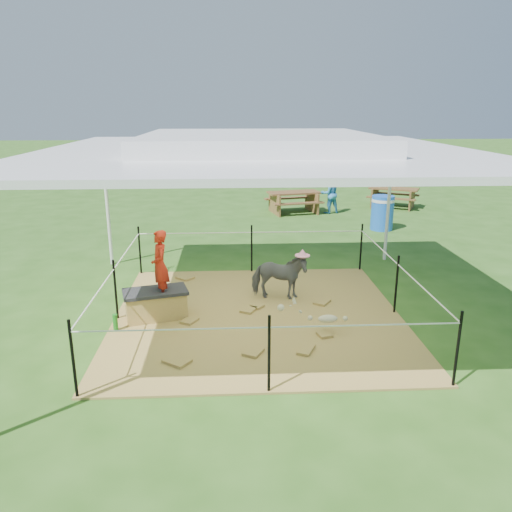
{
  "coord_description": "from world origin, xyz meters",
  "views": [
    {
      "loc": [
        -0.43,
        -7.47,
        3.28
      ],
      "look_at": [
        0.0,
        0.6,
        0.85
      ],
      "focal_mm": 35.0,
      "sensor_mm": 36.0,
      "label": 1
    }
  ],
  "objects_px": {
    "picnic_table_far": "(393,197)",
    "distant_person": "(330,194)",
    "pony": "(279,277)",
    "green_bottle": "(115,322)",
    "woman": "(160,259)",
    "picnic_table_near": "(293,202)",
    "trash_barrel": "(382,213)",
    "foal": "(328,317)",
    "straw_bale": "(156,305)"
  },
  "relations": [
    {
      "from": "pony",
      "to": "trash_barrel",
      "type": "relative_size",
      "value": 1.03
    },
    {
      "from": "straw_bale",
      "to": "distant_person",
      "type": "height_order",
      "value": "distant_person"
    },
    {
      "from": "green_bottle",
      "to": "pony",
      "type": "distance_m",
      "value": 2.85
    },
    {
      "from": "green_bottle",
      "to": "pony",
      "type": "xyz_separation_m",
      "value": [
        2.59,
        1.16,
        0.28
      ]
    },
    {
      "from": "woman",
      "to": "picnic_table_near",
      "type": "height_order",
      "value": "woman"
    },
    {
      "from": "pony",
      "to": "green_bottle",
      "type": "bearing_deg",
      "value": 123.69
    },
    {
      "from": "picnic_table_near",
      "to": "green_bottle",
      "type": "bearing_deg",
      "value": -125.73
    },
    {
      "from": "foal",
      "to": "picnic_table_far",
      "type": "distance_m",
      "value": 10.45
    },
    {
      "from": "foal",
      "to": "trash_barrel",
      "type": "bearing_deg",
      "value": 64.05
    },
    {
      "from": "straw_bale",
      "to": "woman",
      "type": "bearing_deg",
      "value": 0.0
    },
    {
      "from": "picnic_table_near",
      "to": "picnic_table_far",
      "type": "xyz_separation_m",
      "value": [
        3.48,
        0.73,
        -0.01
      ]
    },
    {
      "from": "woman",
      "to": "picnic_table_near",
      "type": "distance_m",
      "value": 8.82
    },
    {
      "from": "green_bottle",
      "to": "distant_person",
      "type": "distance_m",
      "value": 9.87
    },
    {
      "from": "foal",
      "to": "picnic_table_far",
      "type": "relative_size",
      "value": 0.54
    },
    {
      "from": "woman",
      "to": "straw_bale",
      "type": "bearing_deg",
      "value": -104.89
    },
    {
      "from": "woman",
      "to": "distant_person",
      "type": "xyz_separation_m",
      "value": [
        4.27,
        8.09,
        -0.38
      ]
    },
    {
      "from": "woman",
      "to": "picnic_table_near",
      "type": "xyz_separation_m",
      "value": [
        3.14,
        8.21,
        -0.66
      ]
    },
    {
      "from": "distant_person",
      "to": "picnic_table_near",
      "type": "bearing_deg",
      "value": -21.44
    },
    {
      "from": "foal",
      "to": "distant_person",
      "type": "relative_size",
      "value": 0.68
    },
    {
      "from": "straw_bale",
      "to": "green_bottle",
      "type": "xyz_separation_m",
      "value": [
        -0.55,
        -0.45,
        -0.08
      ]
    },
    {
      "from": "woman",
      "to": "picnic_table_near",
      "type": "relative_size",
      "value": 0.69
    },
    {
      "from": "picnic_table_near",
      "to": "pony",
      "type": "bearing_deg",
      "value": -111.22
    },
    {
      "from": "green_bottle",
      "to": "picnic_table_far",
      "type": "xyz_separation_m",
      "value": [
        7.27,
        9.4,
        0.17
      ]
    },
    {
      "from": "distant_person",
      "to": "green_bottle",
      "type": "bearing_deg",
      "value": 45.0
    },
    {
      "from": "woman",
      "to": "distant_person",
      "type": "distance_m",
      "value": 9.15
    },
    {
      "from": "pony",
      "to": "foal",
      "type": "height_order",
      "value": "pony"
    },
    {
      "from": "picnic_table_far",
      "to": "distant_person",
      "type": "xyz_separation_m",
      "value": [
        -2.34,
        -0.86,
        0.3
      ]
    },
    {
      "from": "green_bottle",
      "to": "trash_barrel",
      "type": "xyz_separation_m",
      "value": [
        5.94,
        6.25,
        0.31
      ]
    },
    {
      "from": "picnic_table_far",
      "to": "distant_person",
      "type": "height_order",
      "value": "distant_person"
    },
    {
      "from": "pony",
      "to": "picnic_table_near",
      "type": "distance_m",
      "value": 7.6
    },
    {
      "from": "trash_barrel",
      "to": "picnic_table_far",
      "type": "bearing_deg",
      "value": 67.1
    },
    {
      "from": "straw_bale",
      "to": "woman",
      "type": "distance_m",
      "value": 0.77
    },
    {
      "from": "trash_barrel",
      "to": "picnic_table_far",
      "type": "relative_size",
      "value": 0.6
    },
    {
      "from": "picnic_table_far",
      "to": "distant_person",
      "type": "bearing_deg",
      "value": -132.56
    },
    {
      "from": "woman",
      "to": "distant_person",
      "type": "bearing_deg",
      "value": 137.25
    },
    {
      "from": "green_bottle",
      "to": "picnic_table_near",
      "type": "relative_size",
      "value": 0.16
    },
    {
      "from": "straw_bale",
      "to": "green_bottle",
      "type": "distance_m",
      "value": 0.71
    },
    {
      "from": "woman",
      "to": "picnic_table_far",
      "type": "bearing_deg",
      "value": 128.62
    },
    {
      "from": "picnic_table_near",
      "to": "picnic_table_far",
      "type": "relative_size",
      "value": 1.03
    },
    {
      "from": "trash_barrel",
      "to": "picnic_table_near",
      "type": "relative_size",
      "value": 0.58
    },
    {
      "from": "foal",
      "to": "trash_barrel",
      "type": "relative_size",
      "value": 0.91
    },
    {
      "from": "woman",
      "to": "distant_person",
      "type": "relative_size",
      "value": 0.89
    },
    {
      "from": "trash_barrel",
      "to": "distant_person",
      "type": "height_order",
      "value": "distant_person"
    },
    {
      "from": "pony",
      "to": "foal",
      "type": "xyz_separation_m",
      "value": [
        0.6,
        -1.38,
        -0.17
      ]
    },
    {
      "from": "woman",
      "to": "pony",
      "type": "bearing_deg",
      "value": 95.14
    },
    {
      "from": "trash_barrel",
      "to": "picnic_table_near",
      "type": "bearing_deg",
      "value": 131.66
    },
    {
      "from": "foal",
      "to": "distant_person",
      "type": "xyz_separation_m",
      "value": [
        1.74,
        8.76,
        0.36
      ]
    },
    {
      "from": "green_bottle",
      "to": "picnic_table_far",
      "type": "height_order",
      "value": "picnic_table_far"
    },
    {
      "from": "trash_barrel",
      "to": "distant_person",
      "type": "distance_m",
      "value": 2.51
    },
    {
      "from": "foal",
      "to": "picnic_table_far",
      "type": "xyz_separation_m",
      "value": [
        4.08,
        9.62,
        0.06
      ]
    }
  ]
}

